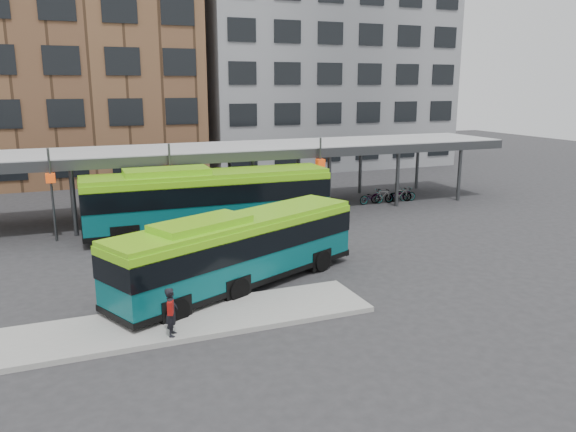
# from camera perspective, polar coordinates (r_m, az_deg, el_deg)

# --- Properties ---
(ground) EXTENTS (120.00, 120.00, 0.00)m
(ground) POSITION_cam_1_polar(r_m,az_deg,el_deg) (23.64, -0.00, -6.29)
(ground) COLOR #28282B
(ground) RESTS_ON ground
(boarding_island) EXTENTS (14.00, 3.00, 0.18)m
(boarding_island) POSITION_cam_1_polar(r_m,az_deg,el_deg) (19.53, -11.98, -10.65)
(boarding_island) COLOR gray
(boarding_island) RESTS_ON ground
(canopy) EXTENTS (40.00, 6.53, 4.80)m
(canopy) POSITION_cam_1_polar(r_m,az_deg,el_deg) (34.77, -8.08, 6.51)
(canopy) COLOR #999B9E
(canopy) RESTS_ON ground
(building_brick) EXTENTS (26.00, 14.00, 22.00)m
(building_brick) POSITION_cam_1_polar(r_m,az_deg,el_deg) (52.79, -24.66, 15.45)
(building_brick) COLOR brown
(building_brick) RESTS_ON ground
(building_grey) EXTENTS (24.00, 14.00, 20.00)m
(building_grey) POSITION_cam_1_polar(r_m,az_deg,el_deg) (58.05, 2.96, 15.29)
(building_grey) COLOR slate
(building_grey) RESTS_ON ground
(bus_front) EXTENTS (11.12, 6.83, 3.07)m
(bus_front) POSITION_cam_1_polar(r_m,az_deg,el_deg) (22.20, -5.03, -3.30)
(bus_front) COLOR #074F53
(bus_front) RESTS_ON ground
(bus_rear) EXTENTS (13.20, 3.11, 3.63)m
(bus_rear) POSITION_cam_1_polar(r_m,az_deg,el_deg) (30.62, -8.14, 1.78)
(bus_rear) COLOR #074F53
(bus_rear) RESTS_ON ground
(pedestrian) EXTENTS (0.54, 0.67, 1.58)m
(pedestrian) POSITION_cam_1_polar(r_m,az_deg,el_deg) (18.14, -11.75, -9.49)
(pedestrian) COLOR black
(pedestrian) RESTS_ON boarding_island
(bike_rack) EXTENTS (4.40, 1.02, 0.98)m
(bike_rack) POSITION_cam_1_polar(r_m,az_deg,el_deg) (39.08, 10.35, 2.07)
(bike_rack) COLOR slate
(bike_rack) RESTS_ON ground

